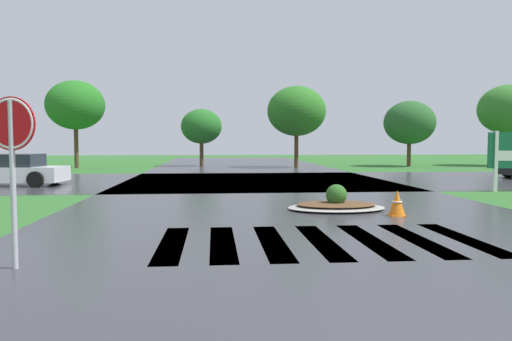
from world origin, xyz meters
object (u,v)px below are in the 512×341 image
at_px(car_blue_compact, 9,171).
at_px(traffic_cone, 397,203).
at_px(stop_sign, 12,142).
at_px(median_island, 336,204).

relative_size(car_blue_compact, traffic_cone, 7.25).
height_order(car_blue_compact, traffic_cone, car_blue_compact).
height_order(stop_sign, car_blue_compact, stop_sign).
relative_size(stop_sign, traffic_cone, 3.82).
xyz_separation_m(stop_sign, car_blue_compact, (-5.54, 13.60, -1.22)).
bearing_deg(median_island, car_blue_compact, 145.15).
bearing_deg(car_blue_compact, median_island, 149.99).
distance_m(car_blue_compact, traffic_cone, 15.84).
xyz_separation_m(car_blue_compact, traffic_cone, (12.82, -9.30, -0.29)).
height_order(median_island, car_blue_compact, car_blue_compact).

